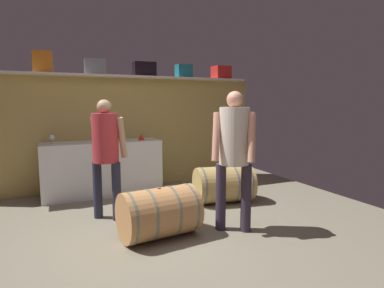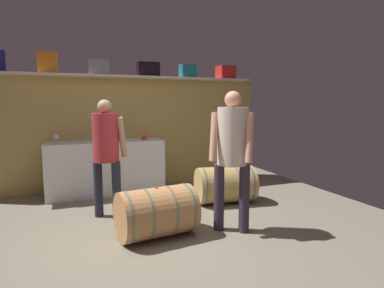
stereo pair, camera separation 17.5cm
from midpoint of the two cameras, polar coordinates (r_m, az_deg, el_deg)
The scene contains 17 objects.
ground_plane at distance 4.40m, azimuth -6.04°, elevation -13.37°, with size 6.46×8.29×0.02m, color gray.
back_wall_panel at distance 6.00m, azimuth -11.10°, elevation 1.90°, with size 5.26×0.10×1.98m, color tan.
high_shelf_board at distance 5.85m, azimuth -11.07°, elevation 11.62°, with size 4.84×0.40×0.03m, color silver.
toolcase_orange at distance 5.76m, azimuth -23.43°, elevation 13.08°, with size 0.28×0.21×0.34m, color orange.
toolcase_grey at distance 5.80m, azimuth -15.33°, elevation 12.97°, with size 0.34×0.22×0.25m, color gray.
toolcase_black at distance 5.96m, azimuth -6.97°, elevation 12.97°, with size 0.38×0.27×0.25m, color black.
toolcase_teal at distance 6.19m, azimuth 0.05°, elevation 12.78°, with size 0.29×0.20×0.24m, color #1C7382.
toolcase_red at distance 6.53m, azimuth 6.75°, elevation 12.48°, with size 0.32×0.28×0.25m, color red.
work_cabinet at distance 5.66m, azimuth -14.16°, elevation -4.01°, with size 1.92×0.61×0.90m, color white.
wine_bottle_amber at distance 5.74m, azimuth -12.25°, elevation 2.03°, with size 0.08×0.08×0.28m.
wine_glass at distance 5.52m, azimuth -22.15°, elevation 1.13°, with size 0.09×0.09×0.14m.
red_funnel at distance 5.63m, azimuth -7.58°, elevation 1.29°, with size 0.11×0.11×0.11m, color red.
wine_barrel_near at distance 5.05m, azimuth 6.94°, elevation -7.15°, with size 0.95×0.68×0.57m.
wine_barrel_far at distance 3.79m, azimuth -4.94°, elevation -11.96°, with size 0.92×0.66×0.59m.
tasting_cup at distance 4.99m, azimuth 7.19°, elevation -3.69°, with size 0.07×0.07×0.05m, color red.
winemaker_pouring at distance 4.36m, azimuth -13.87°, elevation -0.39°, with size 0.47×0.47×1.58m.
visitor_tasting at distance 3.80m, azimuth 8.46°, elevation -0.49°, with size 0.53×0.49×1.67m.
Camera 2 is at (-1.01, -3.37, 1.54)m, focal length 30.08 mm.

